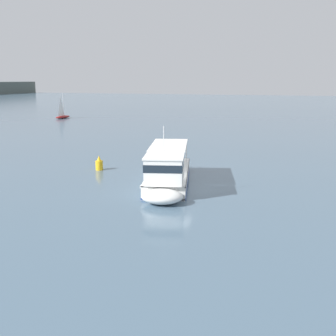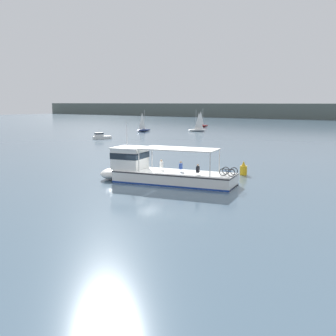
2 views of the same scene
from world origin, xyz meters
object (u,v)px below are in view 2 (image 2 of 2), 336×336
ferry_main (158,172)px  channel_buoy (243,169)px  motorboat_outer_anchorage (101,136)px  sailboat_near_starboard (197,129)px  sailboat_off_bow (144,129)px  sailboat_far_left (202,125)px

ferry_main → channel_buoy: 9.38m
motorboat_outer_anchorage → channel_buoy: 46.27m
ferry_main → channel_buoy: bearing=61.5°
sailboat_near_starboard → sailboat_off_bow: size_ratio=1.00×
sailboat_near_starboard → sailboat_off_bow: bearing=-141.7°
ferry_main → motorboat_outer_anchorage: size_ratio=3.47×
sailboat_far_left → channel_buoy: sailboat_far_left is taller
ferry_main → sailboat_far_left: 86.88m
ferry_main → sailboat_near_starboard: bearing=119.0°
sailboat_near_starboard → channel_buoy: bearing=-53.8°
sailboat_off_bow → sailboat_far_left: size_ratio=1.00×
sailboat_off_bow → sailboat_near_starboard: bearing=38.3°
sailboat_near_starboard → channel_buoy: size_ratio=3.86×
ferry_main → sailboat_far_left: (-41.80, 76.16, -0.47)m
sailboat_off_bow → motorboat_outer_anchorage: size_ratio=1.43×
motorboat_outer_anchorage → channel_buoy: channel_buoy is taller
ferry_main → sailboat_near_starboard: size_ratio=2.42×
ferry_main → channel_buoy: (4.47, 8.23, -0.45)m
sailboat_off_bow → motorboat_outer_anchorage: sailboat_off_bow is taller
sailboat_far_left → motorboat_outer_anchorage: size_ratio=1.43×
sailboat_far_left → channel_buoy: bearing=-55.7°
sailboat_far_left → ferry_main: bearing=-61.2°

